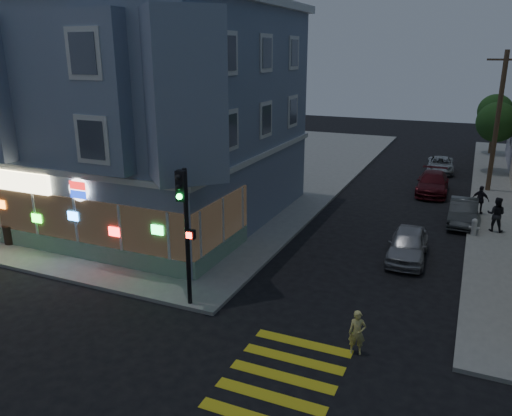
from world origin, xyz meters
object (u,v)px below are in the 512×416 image
Objects in this scene: street_tree_far at (495,111)px; parked_car_d at (440,165)px; traffic_signal at (185,216)px; pedestrian_b at (480,200)px; parked_car_b at (463,212)px; trash_can at (10,234)px; running_child at (357,333)px; pedestrian_a at (496,214)px; utility_pole at (497,120)px; parked_car_a at (408,245)px; parked_car_c at (433,183)px; fire_hydrant at (474,226)px; street_tree_near at (497,122)px.

parked_car_d is at bearing -111.56° from street_tree_far.
street_tree_far is 1.04× the size of traffic_signal.
traffic_signal is at bearing 77.13° from pedestrian_b.
parked_car_b is (-1.50, -21.66, -3.26)m from street_tree_far.
street_tree_far reaches higher than trash_can.
pedestrian_a reaches higher than running_child.
utility_pole is at bearing -90.82° from street_tree_far.
street_tree_far is 3.66× the size of running_child.
parked_car_a is at bearing 43.61° from traffic_signal.
trash_can is at bearing -136.66° from utility_pole.
running_child reaches higher than parked_car_c.
street_tree_far reaches higher than traffic_signal.
traffic_signal reaches higher than parked_car_a.
utility_pole is at bearing 43.34° from trash_can.
parked_car_a is at bearing 72.17° from running_child.
fire_hydrant is at bearing 55.39° from parked_car_a.
running_child is at bearing 80.97° from pedestrian_a.
trash_can is at bearing -147.97° from parked_car_b.
pedestrian_b is (-0.68, -11.83, -2.97)m from street_tree_near.
running_child is 6.91m from traffic_signal.
pedestrian_b reaches higher than running_child.
running_child is at bearing -94.76° from parked_car_d.
parked_car_b is at bearing 69.69° from parked_car_a.
fire_hydrant is (-0.90, -15.73, -3.33)m from street_tree_near.
street_tree_near is 1.30× the size of parked_car_a.
utility_pole is at bearing 74.53° from parked_car_a.
running_child is 1.61× the size of trash_can.
parked_car_d is (0.00, 18.79, -0.11)m from parked_car_a.
utility_pole reaches higher than pedestrian_b.
parked_car_b is at bearing -72.11° from parked_car_c.
parked_car_a is (0.43, 8.30, -0.03)m from running_child.
pedestrian_b is at bearing -78.65° from parked_car_d.
running_child is at bearing -9.54° from traffic_signal.
fire_hydrant is at bearing -83.40° from parked_car_d.
pedestrian_b is 0.39× the size of parked_car_d.
pedestrian_b is at bearing 86.84° from fire_hydrant.
parked_car_a is at bearing -122.88° from fire_hydrant.
pedestrian_a is 1.51m from fire_hydrant.
parked_car_a is (-3.60, -27.90, -3.24)m from street_tree_far.
pedestrian_b is 18.85m from traffic_signal.
parked_car_d is (-2.92, 10.72, -0.38)m from pedestrian_b.
parked_car_d is (-3.40, 4.89, -4.21)m from utility_pole.
utility_pole reaches higher than street_tree_far.
pedestrian_b is at bearing -55.84° from parked_car_c.
street_tree_far is at bearing 89.18° from utility_pole.
street_tree_far is 36.56m from running_child.
utility_pole is 5.63m from parked_car_c.
trash_can is at bearing -129.42° from parked_car_d.
parked_car_d is at bearing -67.09° from pedestrian_a.
street_tree_near reaches higher than parked_car_c.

